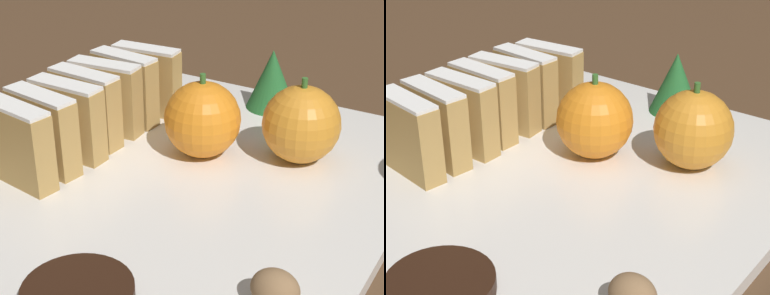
% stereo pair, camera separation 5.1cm
% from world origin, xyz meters
% --- Properties ---
extents(ground_plane, '(6.00, 6.00, 0.00)m').
position_xyz_m(ground_plane, '(0.00, 0.00, 0.00)').
color(ground_plane, '#513823').
extents(serving_platter, '(0.32, 0.42, 0.01)m').
position_xyz_m(serving_platter, '(0.00, 0.00, 0.01)').
color(serving_platter, white).
rests_on(serving_platter, ground_plane).
extents(stollen_slice_front, '(0.07, 0.03, 0.07)m').
position_xyz_m(stollen_slice_front, '(-0.12, -0.07, 0.05)').
color(stollen_slice_front, tan).
rests_on(stollen_slice_front, serving_platter).
extents(stollen_slice_second, '(0.07, 0.03, 0.07)m').
position_xyz_m(stollen_slice_second, '(-0.12, -0.04, 0.05)').
color(stollen_slice_second, tan).
rests_on(stollen_slice_second, serving_platter).
extents(stollen_slice_third, '(0.07, 0.02, 0.07)m').
position_xyz_m(stollen_slice_third, '(-0.11, -0.02, 0.05)').
color(stollen_slice_third, tan).
rests_on(stollen_slice_third, serving_platter).
extents(stollen_slice_fourth, '(0.07, 0.02, 0.07)m').
position_xyz_m(stollen_slice_fourth, '(-0.12, 0.01, 0.05)').
color(stollen_slice_fourth, tan).
rests_on(stollen_slice_fourth, serving_platter).
extents(stollen_slice_fifth, '(0.07, 0.03, 0.07)m').
position_xyz_m(stollen_slice_fifth, '(-0.12, 0.04, 0.05)').
color(stollen_slice_fifth, tan).
rests_on(stollen_slice_fifth, serving_platter).
extents(stollen_slice_sixth, '(0.07, 0.02, 0.07)m').
position_xyz_m(stollen_slice_sixth, '(-0.12, 0.07, 0.05)').
color(stollen_slice_sixth, tan).
rests_on(stollen_slice_sixth, serving_platter).
extents(stollen_slice_back, '(0.07, 0.03, 0.07)m').
position_xyz_m(stollen_slice_back, '(-0.11, 0.10, 0.05)').
color(stollen_slice_back, tan).
rests_on(stollen_slice_back, serving_platter).
extents(orange_near, '(0.07, 0.07, 0.07)m').
position_xyz_m(orange_near, '(0.06, 0.08, 0.05)').
color(orange_near, orange).
rests_on(orange_near, serving_platter).
extents(orange_far, '(0.07, 0.07, 0.07)m').
position_xyz_m(orange_far, '(-0.02, 0.05, 0.05)').
color(orange_far, orange).
rests_on(orange_far, serving_platter).
extents(walnut, '(0.03, 0.03, 0.03)m').
position_xyz_m(walnut, '(0.12, -0.10, 0.02)').
color(walnut, '#8E6B47').
rests_on(walnut, serving_platter).
extents(chocolate_cookie, '(0.07, 0.07, 0.01)m').
position_xyz_m(chocolate_cookie, '(0.02, -0.16, 0.02)').
color(chocolate_cookie, black).
rests_on(chocolate_cookie, serving_platter).
extents(evergreen_sprig, '(0.05, 0.05, 0.06)m').
position_xyz_m(evergreen_sprig, '(-0.01, 0.17, 0.04)').
color(evergreen_sprig, '#23662D').
rests_on(evergreen_sprig, serving_platter).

